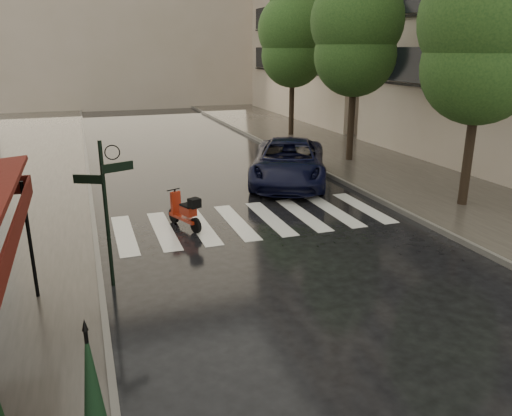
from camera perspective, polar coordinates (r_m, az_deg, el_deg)
ground at (r=8.65m, az=-6.30°, el=-16.02°), size 120.00×120.00×0.00m
sidewalk_far at (r=22.87m, az=12.21°, el=5.44°), size 5.50×60.00×0.12m
curb_near at (r=19.62m, az=-18.55°, el=2.93°), size 0.12×60.00×0.16m
curb_far at (r=21.56m, az=5.80°, el=5.05°), size 0.12×60.00×0.16m
crosswalk at (r=14.60m, az=-0.31°, el=-1.37°), size 7.85×3.20×0.01m
signpost at (r=10.48m, az=-16.80°, el=0.56°), size 1.17×0.29×3.10m
tree_near at (r=16.38m, az=24.70°, el=18.10°), size 3.80×3.80×7.99m
tree_mid at (r=22.00m, az=11.42°, el=19.54°), size 3.80×3.80×8.34m
tree_far at (r=28.35m, az=4.26°, el=19.09°), size 3.80×3.80×8.16m
scooter at (r=13.95m, az=-8.09°, el=-0.46°), size 0.76×1.47×1.01m
parked_car at (r=18.60m, az=3.75°, el=5.31°), size 4.74×6.25×1.58m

